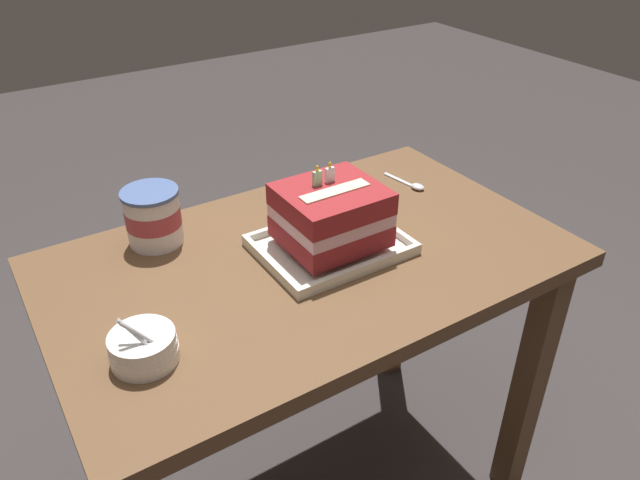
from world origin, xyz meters
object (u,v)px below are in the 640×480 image
at_px(bowl_stack, 143,347).
at_px(serving_spoon_near_tray, 414,185).
at_px(birthday_cake, 331,215).
at_px(foil_tray, 331,246).
at_px(ice_cream_tub, 153,216).

xyz_separation_m(bowl_stack, serving_spoon_near_tray, (0.77, 0.24, -0.02)).
xyz_separation_m(birthday_cake, bowl_stack, (-0.44, -0.11, -0.06)).
distance_m(bowl_stack, serving_spoon_near_tray, 0.81).
relative_size(foil_tray, birthday_cake, 1.50).
height_order(bowl_stack, ice_cream_tub, ice_cream_tub).
height_order(birthday_cake, ice_cream_tub, birthday_cake).
bearing_deg(ice_cream_tub, foil_tray, -37.30).
bearing_deg(serving_spoon_near_tray, foil_tray, -159.43).
bearing_deg(birthday_cake, ice_cream_tub, 142.70).
bearing_deg(ice_cream_tub, bowl_stack, -112.66).
relative_size(foil_tray, serving_spoon_near_tray, 2.26).
xyz_separation_m(birthday_cake, ice_cream_tub, (-0.30, 0.23, -0.02)).
height_order(ice_cream_tub, serving_spoon_near_tray, ice_cream_tub).
bearing_deg(serving_spoon_near_tray, birthday_cake, -159.43).
distance_m(foil_tray, serving_spoon_near_tray, 0.35).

